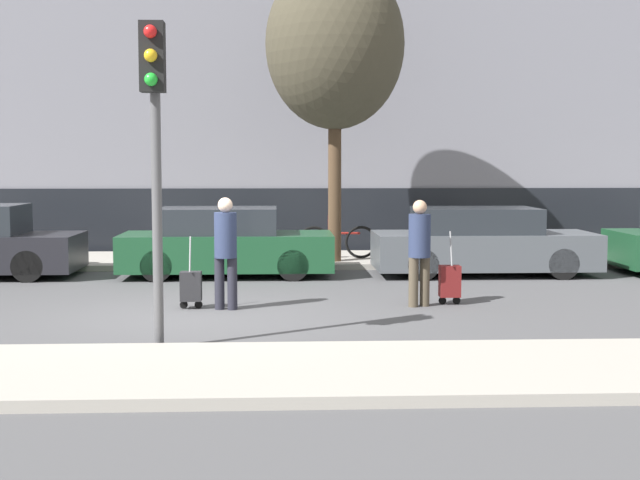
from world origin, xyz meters
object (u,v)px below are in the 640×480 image
at_px(bare_tree_near_crossing, 335,45).
at_px(parked_car_1, 225,244).
at_px(trolley_left, 191,286).
at_px(parked_car_2, 482,243).
at_px(trolley_right, 450,281).
at_px(traffic_light, 154,119).
at_px(pedestrian_right, 419,246).
at_px(parked_bicycle, 337,242).
at_px(pedestrian_left, 226,246).

bearing_deg(bare_tree_near_crossing, parked_car_1, -145.96).
bearing_deg(trolley_left, parked_car_2, 35.90).
height_order(trolley_right, bare_tree_near_crossing, bare_tree_near_crossing).
height_order(parked_car_1, bare_tree_near_crossing, bare_tree_near_crossing).
relative_size(trolley_left, traffic_light, 0.29).
distance_m(parked_car_1, traffic_light, 7.30).
height_order(parked_car_2, pedestrian_right, pedestrian_right).
height_order(trolley_left, pedestrian_right, pedestrian_right).
relative_size(trolley_left, parked_bicycle, 0.63).
bearing_deg(parked_car_2, parked_car_1, 179.65).
relative_size(pedestrian_left, parked_bicycle, 0.96).
bearing_deg(parked_car_1, pedestrian_right, -50.38).
relative_size(trolley_right, bare_tree_near_crossing, 0.18).
bearing_deg(pedestrian_right, bare_tree_near_crossing, -100.27).
xyz_separation_m(parked_car_2, pedestrian_right, (-1.86, -3.86, 0.30)).
bearing_deg(trolley_right, traffic_light, -141.42).
xyz_separation_m(parked_car_1, parked_bicycle, (2.35, 2.05, -0.14)).
bearing_deg(trolley_left, traffic_light, -91.82).
height_order(parked_car_1, pedestrian_left, pedestrian_left).
distance_m(trolley_left, parked_bicycle, 6.53).
bearing_deg(parked_car_2, trolley_left, -144.10).
bearing_deg(pedestrian_right, trolley_right, 179.94).
bearing_deg(pedestrian_right, trolley_left, -19.85).
xyz_separation_m(trolley_right, parked_bicycle, (-1.39, 5.74, 0.13)).
bearing_deg(traffic_light, parked_car_1, 86.82).
xyz_separation_m(trolley_left, trolley_right, (4.03, 0.22, 0.02)).
relative_size(parked_car_2, bare_tree_near_crossing, 0.68).
height_order(parked_car_1, parked_bicycle, parked_car_1).
bearing_deg(trolley_right, parked_car_1, 135.28).
height_order(trolley_left, bare_tree_near_crossing, bare_tree_near_crossing).
relative_size(parked_car_1, pedestrian_left, 2.43).
bearing_deg(parked_bicycle, bare_tree_near_crossing, -100.10).
distance_m(traffic_light, bare_tree_near_crossing, 9.13).
distance_m(trolley_left, bare_tree_near_crossing, 7.42).
bearing_deg(bare_tree_near_crossing, parked_bicycle, 79.90).
relative_size(trolley_right, traffic_light, 0.30).
bearing_deg(pedestrian_left, parked_car_1, 105.20).
bearing_deg(bare_tree_near_crossing, trolley_right, -74.16).
relative_size(pedestrian_right, trolley_right, 1.43).
height_order(parked_car_2, trolley_left, parked_car_2).
bearing_deg(trolley_right, bare_tree_near_crossing, 105.84).
xyz_separation_m(pedestrian_right, bare_tree_near_crossing, (-0.97, 5.41, 3.76)).
height_order(pedestrian_left, parked_bicycle, pedestrian_left).
bearing_deg(pedestrian_right, traffic_light, 20.27).
distance_m(parked_car_2, trolley_left, 6.64).
xyz_separation_m(parked_car_1, parked_car_2, (5.08, -0.03, -0.00)).
relative_size(parked_car_2, trolley_right, 3.76).
distance_m(parked_car_2, traffic_light, 9.09).
bearing_deg(parked_bicycle, parked_car_2, -37.20).
xyz_separation_m(pedestrian_left, trolley_right, (3.49, 0.33, -0.60)).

